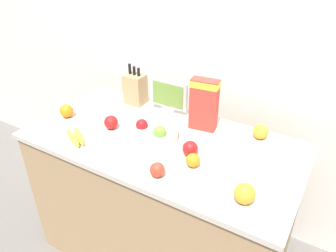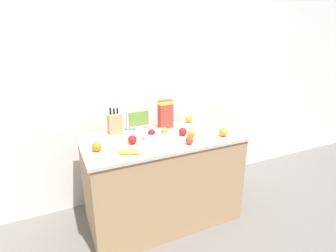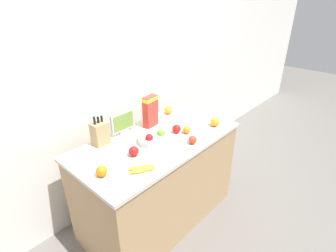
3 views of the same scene
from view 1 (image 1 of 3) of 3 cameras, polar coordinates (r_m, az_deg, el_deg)
ground_plane at (r=2.40m, az=-0.89°, el=-20.79°), size 14.00×14.00×0.00m
wall_back at (r=2.10m, az=7.59°, el=14.52°), size 9.00×0.06×2.60m
counter at (r=2.06m, az=-1.00°, el=-12.93°), size 1.50×0.76×0.91m
knife_block at (r=2.13m, az=-5.74°, el=6.48°), size 0.13×0.10×0.29m
small_monitor at (r=2.01m, az=0.13°, el=5.41°), size 0.25×0.03×0.21m
cereal_box at (r=1.81m, az=6.29°, el=4.08°), size 0.16×0.09×0.30m
fruit_bowl at (r=1.77m, az=-2.81°, el=-1.30°), size 0.28×0.28×0.10m
banana_bunch at (r=1.84m, az=-15.73°, el=-1.84°), size 0.20×0.16×0.03m
apple_middle at (r=1.64m, az=3.88°, el=-3.92°), size 0.08×0.08×0.08m
apple_rear at (r=1.51m, az=-1.88°, el=-7.62°), size 0.07×0.07×0.07m
apple_near_bananas at (r=1.88m, az=-9.90°, el=0.64°), size 0.08×0.08×0.08m
orange_by_cereal at (r=1.41m, az=13.21°, el=-11.39°), size 0.09×0.09×0.09m
orange_front_center at (r=2.07m, az=-17.24°, el=2.52°), size 0.08×0.08×0.08m
orange_front_left at (r=1.57m, az=4.35°, el=-5.98°), size 0.07×0.07×0.07m
orange_front_right at (r=1.84m, az=15.82°, el=-0.96°), size 0.08×0.08×0.08m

